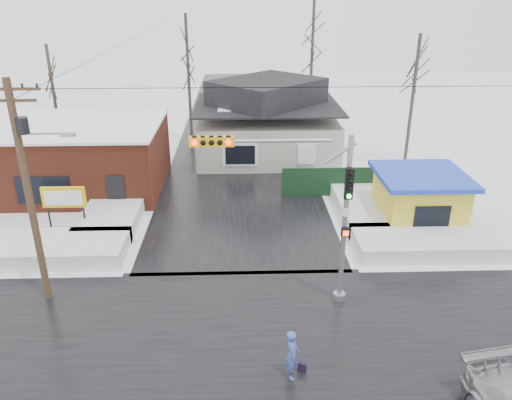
{
  "coord_description": "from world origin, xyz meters",
  "views": [
    {
      "loc": [
        0.02,
        -14.13,
        11.9
      ],
      "look_at": [
        0.69,
        6.49,
        3.0
      ],
      "focal_mm": 35.0,
      "sensor_mm": 36.0,
      "label": 1
    }
  ],
  "objects_px": {
    "utility_pole": "(28,183)",
    "kiosk": "(419,198)",
    "traffic_signal": "(305,199)",
    "pedestrian": "(292,355)",
    "marquee_sign": "(64,199)"
  },
  "relations": [
    {
      "from": "utility_pole",
      "to": "kiosk",
      "type": "bearing_deg",
      "value": 20.44
    },
    {
      "from": "traffic_signal",
      "to": "pedestrian",
      "type": "height_order",
      "value": "traffic_signal"
    },
    {
      "from": "utility_pole",
      "to": "pedestrian",
      "type": "relative_size",
      "value": 5.05
    },
    {
      "from": "kiosk",
      "to": "traffic_signal",
      "type": "bearing_deg",
      "value": -135.16
    },
    {
      "from": "traffic_signal",
      "to": "kiosk",
      "type": "xyz_separation_m",
      "value": [
        7.07,
        7.03,
        -3.08
      ]
    },
    {
      "from": "marquee_sign",
      "to": "kiosk",
      "type": "bearing_deg",
      "value": 1.55
    },
    {
      "from": "utility_pole",
      "to": "kiosk",
      "type": "xyz_separation_m",
      "value": [
        17.43,
        6.49,
        -3.65
      ]
    },
    {
      "from": "marquee_sign",
      "to": "utility_pole",
      "type": "bearing_deg",
      "value": -79.87
    },
    {
      "from": "utility_pole",
      "to": "kiosk",
      "type": "relative_size",
      "value": 1.96
    },
    {
      "from": "traffic_signal",
      "to": "kiosk",
      "type": "bearing_deg",
      "value": 44.84
    },
    {
      "from": "marquee_sign",
      "to": "pedestrian",
      "type": "height_order",
      "value": "marquee_sign"
    },
    {
      "from": "kiosk",
      "to": "pedestrian",
      "type": "bearing_deg",
      "value": -124.86
    },
    {
      "from": "traffic_signal",
      "to": "pedestrian",
      "type": "relative_size",
      "value": 3.92
    },
    {
      "from": "kiosk",
      "to": "pedestrian",
      "type": "xyz_separation_m",
      "value": [
        -7.89,
        -11.33,
        -0.57
      ]
    },
    {
      "from": "traffic_signal",
      "to": "marquee_sign",
      "type": "relative_size",
      "value": 2.75
    }
  ]
}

